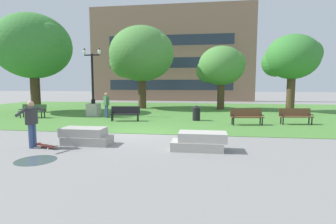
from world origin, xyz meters
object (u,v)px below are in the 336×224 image
(skateboard, at_px, (47,146))
(park_bench_far_right, at_px, (33,110))
(concrete_block_center, at_px, (86,136))
(lamp_post_center, at_px, (93,102))
(person_bystander_near_lawn, at_px, (106,104))
(park_bench_far_left, at_px, (125,113))
(concrete_block_left, at_px, (200,141))
(park_bench_near_right, at_px, (247,116))
(trash_bin, at_px, (196,113))
(park_bench_near_left, at_px, (296,115))
(person_skateboarder, at_px, (32,121))

(skateboard, distance_m, park_bench_far_right, 9.84)
(concrete_block_center, distance_m, lamp_post_center, 9.04)
(concrete_block_center, height_order, person_bystander_near_lawn, person_bystander_near_lawn)
(park_bench_far_right, bearing_deg, skateboard, -52.29)
(concrete_block_center, relative_size, park_bench_far_left, 1.02)
(concrete_block_left, distance_m, park_bench_near_right, 6.58)
(park_bench_far_left, bearing_deg, park_bench_near_right, -4.29)
(park_bench_far_left, distance_m, park_bench_far_right, 6.78)
(skateboard, bearing_deg, park_bench_far_right, 127.71)
(park_bench_far_left, height_order, trash_bin, trash_bin)
(park_bench_near_right, distance_m, person_bystander_near_lawn, 9.21)
(park_bench_near_left, xyz_separation_m, park_bench_near_right, (-2.81, -0.59, 0.00))
(trash_bin, bearing_deg, park_bench_far_right, -179.31)
(skateboard, bearing_deg, person_skateboarder, -179.33)
(park_bench_far_right, relative_size, person_bystander_near_lawn, 1.06)
(lamp_post_center, bearing_deg, park_bench_near_right, -13.99)
(park_bench_near_right, xyz_separation_m, park_bench_far_right, (-14.02, 1.20, 0.00))
(concrete_block_left, bearing_deg, park_bench_far_right, 147.66)
(concrete_block_center, relative_size, lamp_post_center, 0.39)
(park_bench_near_left, bearing_deg, concrete_block_left, -128.53)
(skateboard, relative_size, park_bench_far_right, 0.57)
(park_bench_far_right, xyz_separation_m, trash_bin, (11.14, 0.13, -0.04))
(person_skateboarder, bearing_deg, lamp_post_center, 100.63)
(park_bench_near_left, height_order, park_bench_near_right, same)
(skateboard, distance_m, lamp_post_center, 9.45)
(park_bench_near_left, height_order, person_bystander_near_lawn, person_bystander_near_lawn)
(person_skateboarder, xyz_separation_m, park_bench_far_right, (-5.48, 7.78, -0.44))
(trash_bin, bearing_deg, park_bench_far_left, -169.78)
(skateboard, xyz_separation_m, person_bystander_near_lawn, (-1.00, 8.44, 0.90))
(park_bench_near_left, xyz_separation_m, person_bystander_near_lawn, (-11.81, 1.27, 0.44))
(concrete_block_left, height_order, park_bench_near_right, park_bench_near_right)
(person_skateboarder, relative_size, park_bench_far_left, 0.92)
(concrete_block_center, distance_m, person_skateboarder, 1.97)
(concrete_block_left, relative_size, park_bench_near_left, 1.04)
(park_bench_far_left, relative_size, trash_bin, 1.93)
(park_bench_near_left, relative_size, lamp_post_center, 0.38)
(concrete_block_left, height_order, park_bench_far_right, park_bench_far_right)
(skateboard, relative_size, park_bench_far_left, 0.55)
(person_skateboarder, height_order, person_bystander_near_lawn, person_bystander_near_lawn)
(lamp_post_center, bearing_deg, park_bench_far_left, -33.95)
(skateboard, bearing_deg, concrete_block_left, 5.08)
(concrete_block_center, bearing_deg, skateboard, -145.64)
(trash_bin, bearing_deg, concrete_block_center, -119.25)
(park_bench_near_right, xyz_separation_m, person_bystander_near_lawn, (-9.01, 1.86, 0.44))
(concrete_block_left, xyz_separation_m, skateboard, (-5.50, -0.49, -0.22))
(park_bench_far_left, bearing_deg, skateboard, -95.90)
(concrete_block_left, relative_size, park_bench_near_right, 1.03)
(person_skateboarder, distance_m, skateboard, 1.04)
(person_bystander_near_lawn, bearing_deg, park_bench_near_right, -11.69)
(lamp_post_center, bearing_deg, park_bench_near_left, -8.55)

